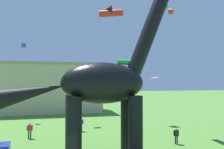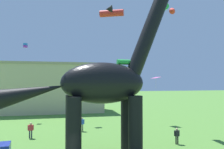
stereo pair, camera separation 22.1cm
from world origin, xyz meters
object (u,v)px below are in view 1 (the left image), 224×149
(kite_mid_right, at_px, (82,71))
(dinosaur_sculpture, at_px, (102,83))
(kite_far_right, at_px, (125,62))
(kite_high_right, at_px, (24,45))
(person_far_spectator, at_px, (176,134))
(kite_mid_center, at_px, (163,10))
(person_photographer, at_px, (30,129))
(person_watching_child, at_px, (81,123))
(kite_high_left, at_px, (155,78))
(kite_near_low, at_px, (111,12))

(kite_mid_right, bearing_deg, dinosaur_sculpture, -89.12)
(kite_mid_right, distance_m, kite_far_right, 14.49)
(dinosaur_sculpture, bearing_deg, kite_high_right, 105.41)
(kite_mid_right, height_order, kite_far_right, kite_far_right)
(person_far_spectator, height_order, kite_mid_center, kite_mid_center)
(person_photographer, bearing_deg, dinosaur_sculpture, 137.07)
(kite_far_right, bearing_deg, person_watching_child, 106.58)
(kite_far_right, bearing_deg, kite_high_left, 56.23)
(dinosaur_sculpture, relative_size, kite_high_right, 23.25)
(kite_high_right, relative_size, kite_far_right, 0.45)
(person_far_spectator, bearing_deg, kite_high_left, 158.72)
(person_photographer, xyz_separation_m, kite_high_left, (16.61, 4.91, 5.62))
(dinosaur_sculpture, height_order, kite_high_left, dinosaur_sculpture)
(person_far_spectator, distance_m, kite_near_low, 13.77)
(kite_mid_center, xyz_separation_m, kite_near_low, (-7.57, -3.53, -1.94))
(kite_high_right, bearing_deg, kite_mid_right, -34.81)
(kite_mid_right, relative_size, kite_near_low, 0.39)
(person_far_spectator, bearing_deg, kite_high_right, -146.10)
(person_far_spectator, height_order, kite_near_low, kite_near_low)
(kite_high_left, bearing_deg, person_photographer, -163.53)
(person_far_spectator, xyz_separation_m, kite_far_right, (-5.72, -1.79, 6.77))
(person_photographer, height_order, kite_far_right, kite_far_right)
(dinosaur_sculpture, height_order, kite_near_low, dinosaur_sculpture)
(kite_mid_right, relative_size, kite_high_left, 0.58)
(dinosaur_sculpture, relative_size, person_far_spectator, 10.56)
(person_far_spectator, distance_m, person_watching_child, 11.48)
(person_far_spectator, height_order, kite_far_right, kite_far_right)
(kite_far_right, bearing_deg, kite_mid_center, 45.57)
(kite_near_low, relative_size, kite_far_right, 1.59)
(dinosaur_sculpture, xyz_separation_m, person_watching_child, (-0.78, 9.76, -4.94))
(kite_near_low, bearing_deg, dinosaur_sculpture, -111.98)
(dinosaur_sculpture, bearing_deg, person_watching_child, 86.28)
(person_far_spectator, xyz_separation_m, kite_near_low, (-6.12, 1.99, 12.17))
(kite_high_right, xyz_separation_m, kite_near_low, (10.77, -16.71, 1.10))
(person_far_spectator, bearing_deg, kite_far_right, -80.78)
(person_far_spectator, distance_m, kite_mid_right, 16.31)
(kite_mid_center, relative_size, kite_near_low, 1.13)
(person_far_spectator, height_order, person_photographer, person_photographer)
(kite_high_right, bearing_deg, kite_far_right, -61.43)
(person_photographer, height_order, person_watching_child, person_watching_child)
(dinosaur_sculpture, xyz_separation_m, kite_far_right, (2.04, 0.30, 1.75))
(person_far_spectator, relative_size, kite_mid_center, 0.55)
(dinosaur_sculpture, height_order, kite_mid_center, dinosaur_sculpture)
(kite_high_right, distance_m, kite_far_right, 23.74)
(person_far_spectator, xyz_separation_m, person_photographer, (-14.19, 5.47, 0.07))
(person_far_spectator, bearing_deg, kite_mid_center, 157.11)
(dinosaur_sculpture, bearing_deg, kite_mid_right, 82.61)
(person_photographer, distance_m, kite_far_right, 13.01)
(person_watching_child, xyz_separation_m, kite_mid_right, (0.55, 4.85, 6.64))
(person_photographer, height_order, kite_mid_right, kite_mid_right)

